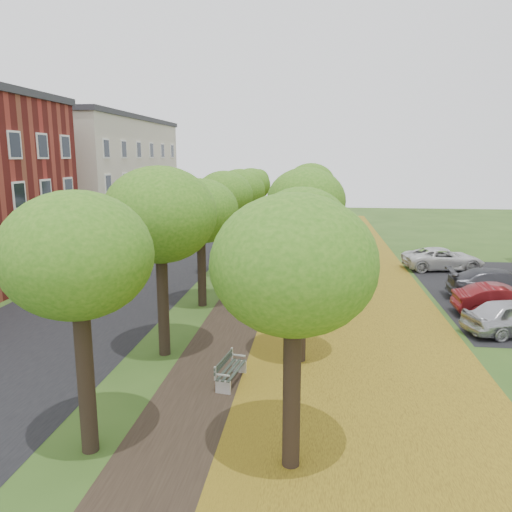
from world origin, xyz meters
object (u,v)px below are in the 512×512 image
(bench, at_px, (230,370))
(car_grey, at_px, (501,285))
(car_white, at_px, (443,259))
(car_red, at_px, (504,301))

(bench, distance_m, car_grey, 15.88)
(bench, relative_size, car_white, 0.36)
(car_grey, bearing_deg, bench, 135.00)
(car_grey, height_order, car_white, car_grey)
(car_red, relative_size, car_grey, 0.82)
(bench, height_order, car_white, car_white)
(car_white, bearing_deg, car_grey, -178.51)
(bench, height_order, car_red, car_red)
(bench, distance_m, car_red, 13.48)
(car_red, xyz_separation_m, car_grey, (0.84, 2.75, 0.05))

